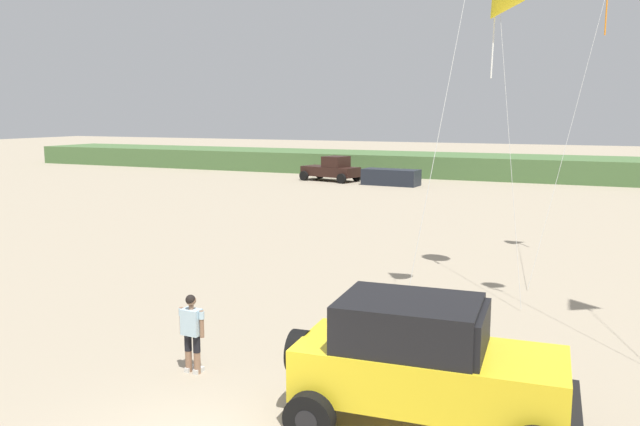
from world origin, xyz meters
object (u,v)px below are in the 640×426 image
distant_sedan (391,177)px  kite_purple_stunt (500,5)px  person_watching (192,329)px  distant_pickup (332,169)px  cooler_box (316,409)px  jeep (425,363)px

distant_sedan → kite_purple_stunt: (11.48, -25.61, 7.91)m
person_watching → kite_purple_stunt: size_ratio=0.18×
distant_sedan → kite_purple_stunt: 29.16m
distant_pickup → kite_purple_stunt: kite_purple_stunt is taller
cooler_box → kite_purple_stunt: 13.66m
person_watching → cooler_box: size_ratio=2.98×
cooler_box → distant_pickup: 40.51m
jeep → distant_sedan: 37.99m
jeep → cooler_box: jeep is taller
jeep → distant_sedan: jeep is taller
person_watching → cooler_box: (3.20, -0.86, -0.75)m
person_watching → distant_sedan: size_ratio=0.40×
cooler_box → distant_sedan: distant_sedan is taller
cooler_box → kite_purple_stunt: (1.16, 10.77, 8.32)m
person_watching → kite_purple_stunt: (4.35, 9.91, 7.57)m
jeep → distant_pickup: 40.88m
jeep → person_watching: jeep is taller
jeep → cooler_box: bearing=-167.8°
person_watching → jeep: bearing=-5.3°
distant_pickup → distant_sedan: bearing=-10.9°
kite_purple_stunt → distant_sedan: bearing=114.1°
cooler_box → person_watching: bearing=161.4°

